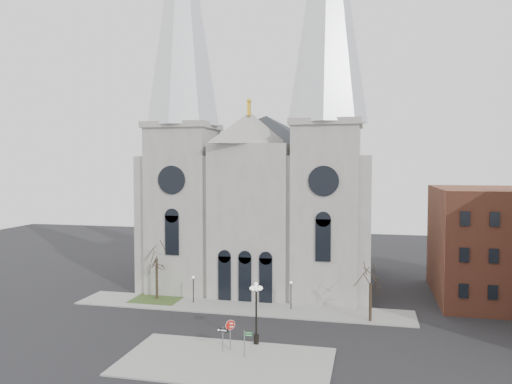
% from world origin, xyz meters
% --- Properties ---
extents(ground, '(160.00, 160.00, 0.00)m').
position_xyz_m(ground, '(0.00, 0.00, 0.00)').
color(ground, black).
rests_on(ground, ground).
extents(sidewalk_near, '(18.00, 10.00, 0.14)m').
position_xyz_m(sidewalk_near, '(3.00, -5.00, 0.07)').
color(sidewalk_near, gray).
rests_on(sidewalk_near, ground).
extents(sidewalk_far, '(40.00, 6.00, 0.14)m').
position_xyz_m(sidewalk_far, '(0.00, 11.00, 0.07)').
color(sidewalk_far, gray).
rests_on(sidewalk_far, ground).
extents(grass_patch, '(6.00, 5.00, 0.18)m').
position_xyz_m(grass_patch, '(-11.00, 12.00, 0.09)').
color(grass_patch, '#31481F').
rests_on(grass_patch, ground).
extents(cathedral, '(33.00, 26.66, 54.00)m').
position_xyz_m(cathedral, '(0.00, 22.86, 18.48)').
color(cathedral, gray).
rests_on(cathedral, ground).
extents(bg_building_brick, '(14.00, 18.00, 14.00)m').
position_xyz_m(bg_building_brick, '(30.00, 22.00, 7.00)').
color(bg_building_brick, brown).
rests_on(bg_building_brick, ground).
extents(tree_left, '(3.20, 3.20, 7.50)m').
position_xyz_m(tree_left, '(-11.00, 12.00, 5.58)').
color(tree_left, black).
rests_on(tree_left, ground).
extents(tree_right, '(3.20, 3.20, 6.00)m').
position_xyz_m(tree_right, '(15.00, 9.00, 4.47)').
color(tree_right, black).
rests_on(tree_right, ground).
extents(ped_lamp_left, '(0.32, 0.32, 3.26)m').
position_xyz_m(ped_lamp_left, '(-6.00, 11.50, 2.33)').
color(ped_lamp_left, black).
rests_on(ped_lamp_left, sidewalk_far).
extents(ped_lamp_right, '(0.32, 0.32, 3.26)m').
position_xyz_m(ped_lamp_right, '(6.00, 11.50, 2.33)').
color(ped_lamp_right, black).
rests_on(ped_lamp_right, sidewalk_far).
extents(stop_sign, '(0.95, 0.28, 2.71)m').
position_xyz_m(stop_sign, '(2.61, -2.30, 2.05)').
color(stop_sign, slate).
rests_on(stop_sign, sidewalk_near).
extents(globe_lamp, '(1.57, 1.57, 5.84)m').
position_xyz_m(globe_lamp, '(4.62, -0.50, 3.81)').
color(globe_lamp, black).
rests_on(globe_lamp, sidewalk_near).
extents(one_way_sign, '(0.98, 0.10, 2.23)m').
position_xyz_m(one_way_sign, '(2.15, -3.12, 1.64)').
color(one_way_sign, slate).
rests_on(one_way_sign, sidewalk_near).
extents(street_name_sign, '(0.75, 0.14, 2.36)m').
position_xyz_m(street_name_sign, '(4.43, -3.94, 1.52)').
color(street_name_sign, slate).
rests_on(street_name_sign, sidewalk_near).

